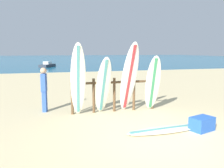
% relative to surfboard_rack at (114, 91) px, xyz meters
% --- Properties ---
extents(ground_plane, '(120.00, 120.00, 0.00)m').
position_rel_surfboard_rack_xyz_m(ground_plane, '(0.40, -2.96, -0.70)').
color(ground_plane, beige).
extents(ocean_water, '(120.00, 80.00, 0.01)m').
position_rel_surfboard_rack_xyz_m(ocean_water, '(0.40, 55.04, -0.70)').
color(ocean_water, '#196B93').
rests_on(ocean_water, ground).
extents(surfboard_rack, '(2.96, 0.09, 1.16)m').
position_rel_surfboard_rack_xyz_m(surfboard_rack, '(0.00, 0.00, 0.00)').
color(surfboard_rack, brown).
rests_on(surfboard_rack, ground).
extents(surfboard_leaning_far_left, '(0.51, 0.78, 2.33)m').
position_rel_surfboard_rack_xyz_m(surfboard_leaning_far_left, '(-1.26, -0.35, 0.46)').
color(surfboard_leaning_far_left, white).
rests_on(surfboard_leaning_far_left, ground).
extents(surfboard_leaning_left, '(0.55, 0.86, 1.91)m').
position_rel_surfboard_rack_xyz_m(surfboard_leaning_left, '(-0.45, -0.30, 0.25)').
color(surfboard_leaning_left, white).
rests_on(surfboard_leaning_left, ground).
extents(surfboard_leaning_center_left, '(0.67, 0.92, 2.36)m').
position_rel_surfboard_rack_xyz_m(surfboard_leaning_center_left, '(0.44, -0.26, 0.48)').
color(surfboard_leaning_center_left, white).
rests_on(surfboard_leaning_center_left, ground).
extents(surfboard_leaning_center, '(0.60, 0.77, 1.93)m').
position_rel_surfboard_rack_xyz_m(surfboard_leaning_center, '(1.26, -0.34, 0.26)').
color(surfboard_leaning_center, white).
rests_on(surfboard_leaning_center, ground).
extents(surfboard_lying_on_sand, '(2.35, 0.74, 0.08)m').
position_rel_surfboard_rack_xyz_m(surfboard_lying_on_sand, '(0.83, -2.21, -0.67)').
color(surfboard_lying_on_sand, beige).
rests_on(surfboard_lying_on_sand, ground).
extents(beachgoer_standing, '(0.21, 0.27, 1.52)m').
position_rel_surfboard_rack_xyz_m(beachgoer_standing, '(-2.31, 0.56, 0.13)').
color(beachgoer_standing, '#3359B2').
rests_on(beachgoer_standing, ground).
extents(small_boat_offshore, '(2.10, 2.99, 0.71)m').
position_rel_surfboard_rack_xyz_m(small_boat_offshore, '(-2.44, 22.86, -0.45)').
color(small_boat_offshore, '#333842').
rests_on(small_boat_offshore, ocean_water).
extents(cooler_box, '(0.69, 0.56, 0.36)m').
position_rel_surfboard_rack_xyz_m(cooler_box, '(1.70, -2.44, -0.52)').
color(cooler_box, blue).
rests_on(cooler_box, ground).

